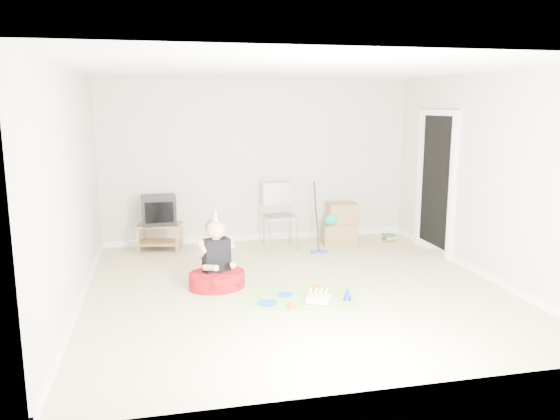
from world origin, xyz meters
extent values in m
plane|color=beige|center=(0.00, 0.00, 0.00)|extent=(5.00, 5.00, 0.00)
cube|color=black|center=(2.48, 1.20, 1.02)|extent=(0.02, 0.90, 2.05)
cube|color=olive|center=(-1.60, 2.18, 0.39)|extent=(0.72, 0.53, 0.03)
cube|color=olive|center=(-1.60, 2.18, 0.12)|extent=(0.72, 0.53, 0.03)
cube|color=olive|center=(-1.93, 2.07, 0.20)|extent=(0.06, 0.06, 0.41)
cube|color=olive|center=(-1.35, 1.95, 0.20)|extent=(0.06, 0.06, 0.41)
cube|color=olive|center=(-1.86, 2.41, 0.20)|extent=(0.06, 0.06, 0.41)
cube|color=olive|center=(-1.28, 2.29, 0.20)|extent=(0.06, 0.06, 0.41)
cube|color=black|center=(-1.60, 2.18, 0.63)|extent=(0.52, 0.44, 0.44)
cube|color=gray|center=(0.23, 1.88, 0.50)|extent=(0.48, 0.46, 0.03)
cylinder|color=gray|center=(0.02, 1.88, 0.52)|extent=(0.02, 0.02, 1.04)
cylinder|color=gray|center=(0.44, 1.89, 0.52)|extent=(0.02, 0.02, 1.04)
cube|color=olive|center=(1.20, 1.90, 0.17)|extent=(0.57, 0.46, 0.34)
cube|color=olive|center=(1.25, 1.93, 0.51)|extent=(0.48, 0.39, 0.32)
ellipsoid|color=#0E979C|center=(1.04, 1.80, 0.43)|extent=(0.23, 0.16, 0.18)
cube|color=blue|center=(0.74, 1.48, 0.01)|extent=(0.26, 0.09, 0.03)
cylinder|color=black|center=(0.74, 1.48, 0.54)|extent=(0.03, 0.35, 1.03)
cube|color=#257036|center=(2.09, 1.96, 0.01)|extent=(0.26, 0.29, 0.03)
cube|color=#AE5125|center=(2.09, 1.96, 0.04)|extent=(0.22, 0.27, 0.03)
cube|color=#C6B28C|center=(2.09, 1.96, 0.07)|extent=(0.19, 0.24, 0.03)
cube|color=#257036|center=(2.09, 1.96, 0.10)|extent=(0.16, 0.22, 0.03)
cylinder|color=#A00E13|center=(-0.93, 0.23, 0.10)|extent=(0.87, 0.87, 0.19)
cube|color=black|center=(-0.93, 0.23, 0.40)|extent=(0.35, 0.26, 0.42)
sphere|color=#D5A68E|center=(-0.93, 0.23, 0.72)|extent=(0.28, 0.28, 0.22)
cone|color=silver|center=(-0.93, 0.23, 0.92)|extent=(0.12, 0.12, 0.17)
cube|color=#FC357B|center=(0.00, -0.34, 0.00)|extent=(1.41, 1.15, 0.01)
cube|color=white|center=(0.13, -0.56, 0.04)|extent=(0.32, 0.30, 0.07)
cube|color=#45C153|center=(0.13, -0.56, 0.01)|extent=(0.32, 0.30, 0.01)
cylinder|color=beige|center=(0.03, -0.55, 0.11)|extent=(0.01, 0.01, 0.06)
cylinder|color=beige|center=(0.09, -0.58, 0.11)|extent=(0.01, 0.01, 0.06)
cylinder|color=beige|center=(0.14, -0.61, 0.11)|extent=(0.01, 0.01, 0.06)
cylinder|color=beige|center=(0.19, -0.64, 0.11)|extent=(0.01, 0.01, 0.06)
cylinder|color=beige|center=(0.07, -0.48, 0.11)|extent=(0.01, 0.01, 0.06)
cylinder|color=beige|center=(0.12, -0.51, 0.11)|extent=(0.01, 0.01, 0.06)
cylinder|color=beige|center=(0.18, -0.54, 0.11)|extent=(0.01, 0.01, 0.06)
cylinder|color=beige|center=(0.23, -0.56, 0.11)|extent=(0.01, 0.01, 0.06)
cylinder|color=blue|center=(-0.18, -0.24, 0.01)|extent=(0.20, 0.20, 0.01)
cylinder|color=blue|center=(-0.44, -0.48, 0.01)|extent=(0.31, 0.31, 0.01)
cylinder|color=#E35B19|center=(0.21, -0.18, 0.04)|extent=(0.09, 0.09, 0.08)
cylinder|color=#E35B19|center=(-0.21, -0.70, 0.05)|extent=(0.09, 0.09, 0.08)
cone|color=#1C2EC4|center=(0.48, -0.55, 0.08)|extent=(0.13, 0.13, 0.14)
camera|label=1|loc=(-1.55, -6.18, 2.20)|focal=35.00mm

